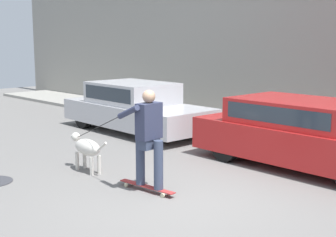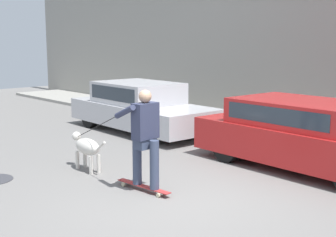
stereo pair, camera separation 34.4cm
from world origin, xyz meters
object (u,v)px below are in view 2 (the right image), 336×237
object	(u,v)px
dog	(87,147)
skateboarder	(145,135)
parked_car_0	(141,108)
parked_car_1	(306,135)

from	to	relation	value
dog	skateboarder	xyz separation A→B (m)	(1.69, 0.03, 0.49)
dog	skateboarder	world-z (taller)	skateboarder
parked_car_0	parked_car_1	distance (m)	5.00
parked_car_1	dog	xyz separation A→B (m)	(-2.65, -3.18, -0.19)
parked_car_0	dog	size ratio (longest dim) A/B	3.91
parked_car_1	skateboarder	bearing A→B (deg)	-105.39
parked_car_0	skateboarder	distance (m)	5.13
dog	parked_car_1	bearing A→B (deg)	-127.36
parked_car_1	parked_car_0	bearing A→B (deg)	-178.42
parked_car_0	skateboarder	xyz separation A→B (m)	(4.04, -3.15, 0.30)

